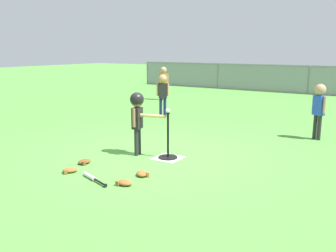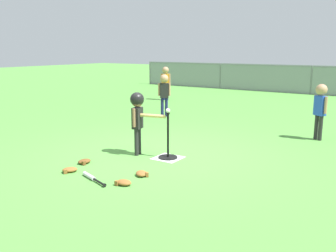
% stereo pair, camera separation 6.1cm
% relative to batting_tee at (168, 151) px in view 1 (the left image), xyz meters
% --- Properties ---
extents(ground_plane, '(60.00, 60.00, 0.00)m').
position_rel_batting_tee_xyz_m(ground_plane, '(-0.18, 0.09, -0.13)').
color(ground_plane, '#51933D').
extents(home_plate, '(0.44, 0.44, 0.01)m').
position_rel_batting_tee_xyz_m(home_plate, '(-0.00, 0.00, -0.13)').
color(home_plate, white).
rests_on(home_plate, ground_plane).
extents(batting_tee, '(0.32, 0.32, 0.77)m').
position_rel_batting_tee_xyz_m(batting_tee, '(0.00, 0.00, 0.00)').
color(batting_tee, black).
rests_on(batting_tee, ground_plane).
extents(baseball_on_tee, '(0.07, 0.07, 0.07)m').
position_rel_batting_tee_xyz_m(baseball_on_tee, '(-0.00, 0.00, 0.68)').
color(baseball_on_tee, white).
rests_on(baseball_on_tee, batting_tee).
extents(batter_child, '(0.62, 0.30, 1.08)m').
position_rel_batting_tee_xyz_m(batter_child, '(-0.54, -0.12, 0.64)').
color(batter_child, '#262626').
rests_on(batter_child, ground_plane).
extents(fielder_deep_right, '(0.29, 0.23, 1.12)m').
position_rel_batting_tee_xyz_m(fielder_deep_right, '(1.79, 2.74, 0.59)').
color(fielder_deep_right, '#262626').
rests_on(fielder_deep_right, ground_plane).
extents(fielder_near_right, '(0.30, 0.25, 1.18)m').
position_rel_batting_tee_xyz_m(fielder_near_right, '(-4.06, 5.90, 0.63)').
color(fielder_near_right, '#191E4C').
rests_on(fielder_near_right, ground_plane).
extents(fielder_deep_left, '(0.28, 0.24, 1.13)m').
position_rel_batting_tee_xyz_m(fielder_deep_left, '(-2.26, 3.20, 0.60)').
color(fielder_deep_left, '#191E4C').
rests_on(fielder_deep_left, ground_plane).
extents(spare_bat_silver, '(0.60, 0.25, 0.06)m').
position_rel_batting_tee_xyz_m(spare_bat_silver, '(-0.32, -1.46, -0.10)').
color(spare_bat_silver, silver).
rests_on(spare_bat_silver, ground_plane).
extents(glove_by_plate, '(0.26, 0.27, 0.07)m').
position_rel_batting_tee_xyz_m(glove_by_plate, '(-0.82, -1.41, -0.10)').
color(glove_by_plate, brown).
rests_on(glove_by_plate, ground_plane).
extents(glove_near_bats, '(0.27, 0.27, 0.07)m').
position_rel_batting_tee_xyz_m(glove_near_bats, '(0.18, -0.95, -0.10)').
color(glove_near_bats, brown).
rests_on(glove_near_bats, ground_plane).
extents(glove_tossed_aside, '(0.22, 0.18, 0.07)m').
position_rel_batting_tee_xyz_m(glove_tossed_aside, '(0.20, -1.37, -0.10)').
color(glove_tossed_aside, brown).
rests_on(glove_tossed_aside, ground_plane).
extents(glove_outfield_drop, '(0.18, 0.24, 0.07)m').
position_rel_batting_tee_xyz_m(glove_outfield_drop, '(-0.94, -1.00, -0.10)').
color(glove_outfield_drop, brown).
rests_on(glove_outfield_drop, ground_plane).
extents(outfield_fence, '(16.06, 0.06, 1.15)m').
position_rel_batting_tee_xyz_m(outfield_fence, '(-0.18, 10.52, 0.49)').
color(outfield_fence, slate).
rests_on(outfield_fence, ground_plane).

